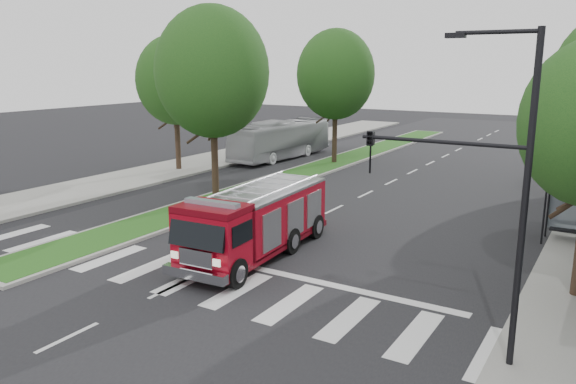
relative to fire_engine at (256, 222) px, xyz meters
name	(u,v)px	position (x,y,z in m)	size (l,w,h in m)	color
ground	(242,254)	(-0.58, -0.20, -1.34)	(140.00, 140.00, 0.00)	black
sidewalk_left	(153,174)	(-15.08, 9.80, -1.26)	(5.00, 80.00, 0.15)	gray
median	(321,167)	(-6.58, 17.80, -1.26)	(3.00, 50.00, 0.15)	gray
tree_median_near	(212,72)	(-6.58, 5.80, 5.48)	(5.80, 5.80, 10.16)	black
tree_median_far	(336,75)	(-6.58, 19.80, 5.15)	(5.60, 5.60, 9.72)	black
tree_left_mid	(175,80)	(-14.58, 11.80, 4.82)	(5.20, 5.20, 9.16)	black
streetlight_right_near	(486,177)	(9.03, -3.70, 3.33)	(4.08, 0.22, 8.00)	black
fire_engine	(256,222)	(0.00, 0.00, 0.00)	(2.89, 8.17, 2.79)	#61050F
city_bus	(281,139)	(-11.29, 19.97, 0.14)	(2.49, 10.62, 2.96)	#AFB0B4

